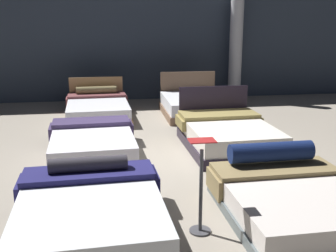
# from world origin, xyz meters

# --- Properties ---
(ground_plane) EXTENTS (18.00, 18.00, 0.02)m
(ground_plane) POSITION_xyz_m (0.00, 0.00, -0.01)
(ground_plane) COLOR gray
(showroom_back_wall) EXTENTS (18.00, 0.06, 3.50)m
(showroom_back_wall) POSITION_xyz_m (0.00, 5.32, 1.75)
(showroom_back_wall) COLOR #333D4C
(showroom_back_wall) RESTS_ON ground_plane
(bed_0) EXTENTS (1.70, 2.02, 0.67)m
(bed_0) POSITION_xyz_m (-1.19, -2.40, 0.23)
(bed_0) COLOR #525A56
(bed_0) RESTS_ON ground_plane
(bed_1) EXTENTS (1.68, 1.96, 0.71)m
(bed_1) POSITION_xyz_m (1.17, -2.30, 0.21)
(bed_1) COLOR #505B5D
(bed_1) RESTS_ON ground_plane
(bed_2) EXTENTS (1.57, 2.05, 0.46)m
(bed_2) POSITION_xyz_m (-1.24, 0.39, 0.20)
(bed_2) COLOR #56545E
(bed_2) RESTS_ON ground_plane
(bed_3) EXTENTS (1.60, 2.10, 0.99)m
(bed_3) POSITION_xyz_m (1.18, 0.36, 0.25)
(bed_3) COLOR black
(bed_3) RESTS_ON ground_plane
(bed_4) EXTENTS (1.56, 2.19, 0.84)m
(bed_4) POSITION_xyz_m (-1.18, 3.12, 0.22)
(bed_4) COLOR #946D48
(bed_4) RESTS_ON ground_plane
(bed_5) EXTENTS (1.55, 1.95, 0.95)m
(bed_5) POSITION_xyz_m (1.17, 3.05, 0.23)
(bed_5) COLOR brown
(bed_5) RESTS_ON ground_plane
(price_sign) EXTENTS (0.28, 0.24, 1.06)m
(price_sign) POSITION_xyz_m (0.00, -2.52, 0.41)
(price_sign) COLOR #3F3F44
(price_sign) RESTS_ON ground_plane
(support_pillar) EXTENTS (0.37, 0.37, 3.50)m
(support_pillar) POSITION_xyz_m (2.75, 4.90, 1.75)
(support_pillar) COLOR silver
(support_pillar) RESTS_ON ground_plane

